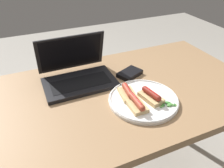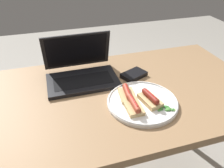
{
  "view_description": "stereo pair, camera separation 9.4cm",
  "coord_description": "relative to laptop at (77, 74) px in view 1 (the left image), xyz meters",
  "views": [
    {
      "loc": [
        -0.33,
        -0.73,
        1.32
      ],
      "look_at": [
        -0.01,
        -0.02,
        0.8
      ],
      "focal_mm": 35.0,
      "sensor_mm": 36.0,
      "label": 1
    },
    {
      "loc": [
        -0.24,
        -0.76,
        1.32
      ],
      "look_at": [
        -0.01,
        -0.02,
        0.8
      ],
      "focal_mm": 35.0,
      "sensor_mm": 36.0,
      "label": 2
    }
  ],
  "objects": [
    {
      "name": "desk",
      "position": [
        0.12,
        -0.16,
        -0.11
      ],
      "size": [
        1.37,
        0.72,
        0.74
      ],
      "color": "#93704C",
      "rests_on": "ground_plane"
    },
    {
      "name": "laptop",
      "position": [
        0.0,
        0.0,
        0.0
      ],
      "size": [
        0.34,
        0.26,
        0.21
      ],
      "color": "black",
      "rests_on": "desk"
    },
    {
      "name": "plate",
      "position": [
        0.21,
        -0.27,
        -0.03
      ],
      "size": [
        0.3,
        0.3,
        0.02
      ],
      "color": "white",
      "rests_on": "desk"
    },
    {
      "name": "sausage_toast_left",
      "position": [
        0.16,
        -0.22,
        -0.01
      ],
      "size": [
        0.08,
        0.11,
        0.04
      ],
      "rotation": [
        0.0,
        0.0,
        4.58
      ],
      "color": "tan",
      "rests_on": "plate"
    },
    {
      "name": "sausage_toast_middle",
      "position": [
        0.24,
        -0.28,
        -0.01
      ],
      "size": [
        0.08,
        0.12,
        0.05
      ],
      "rotation": [
        0.0,
        0.0,
        4.9
      ],
      "color": "tan",
      "rests_on": "plate"
    },
    {
      "name": "sausage_toast_right",
      "position": [
        0.16,
        -0.3,
        -0.01
      ],
      "size": [
        0.06,
        0.12,
        0.04
      ],
      "rotation": [
        0.0,
        0.0,
        4.69
      ],
      "color": "tan",
      "rests_on": "plate"
    },
    {
      "name": "salad_pile",
      "position": [
        0.28,
        -0.34,
        -0.02
      ],
      "size": [
        0.08,
        0.05,
        0.01
      ],
      "color": "#4C8E3D",
      "rests_on": "plate"
    },
    {
      "name": "external_drive",
      "position": [
        0.26,
        -0.06,
        -0.03
      ],
      "size": [
        0.14,
        0.12,
        0.02
      ],
      "rotation": [
        0.0,
        0.0,
        0.41
      ],
      "color": "black",
      "rests_on": "desk"
    }
  ]
}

